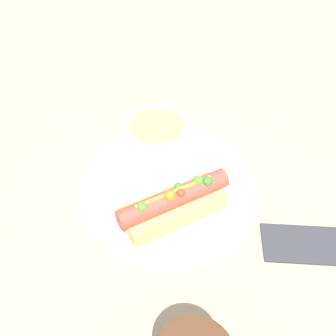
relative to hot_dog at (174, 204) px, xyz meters
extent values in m
plane|color=tan|center=(-0.01, 0.07, -0.04)|extent=(4.00, 4.00, 0.00)
cylinder|color=white|center=(-0.01, 0.07, -0.03)|extent=(0.28, 0.28, 0.01)
cube|color=#DBAD60|center=(0.00, 0.00, -0.01)|extent=(0.16, 0.12, 0.03)
cylinder|color=#B24738|center=(0.00, 0.00, 0.01)|extent=(0.16, 0.10, 0.03)
sphere|color=#518C2D|center=(-0.04, -0.03, 0.03)|extent=(0.01, 0.01, 0.01)
sphere|color=#387A28|center=(0.05, 0.02, 0.03)|extent=(0.01, 0.01, 0.01)
sphere|color=#387A28|center=(0.01, 0.01, 0.03)|extent=(0.01, 0.01, 0.01)
sphere|color=orange|center=(0.00, -0.01, 0.03)|extent=(0.02, 0.02, 0.02)
sphere|color=#C63F1E|center=(0.01, 0.00, 0.03)|extent=(0.01, 0.01, 0.01)
sphere|color=#518C2D|center=(0.03, 0.02, 0.03)|extent=(0.02, 0.02, 0.02)
cylinder|color=gold|center=(0.00, 0.00, 0.03)|extent=(0.11, 0.06, 0.01)
cylinder|color=white|center=(-0.02, 0.14, 0.00)|extent=(0.11, 0.11, 0.06)
cylinder|color=#8C8E60|center=(-0.02, 0.14, 0.03)|extent=(0.09, 0.09, 0.01)
cube|color=#B7B7BC|center=(-0.10, 0.01, -0.02)|extent=(0.01, 0.11, 0.00)
ellipsoid|color=#B7B7BC|center=(-0.09, 0.08, -0.02)|extent=(0.03, 0.04, 0.01)
cube|color=#333338|center=(0.18, -0.05, -0.03)|extent=(0.12, 0.08, 0.01)
camera|label=1|loc=(-0.02, -0.36, 0.43)|focal=42.00mm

